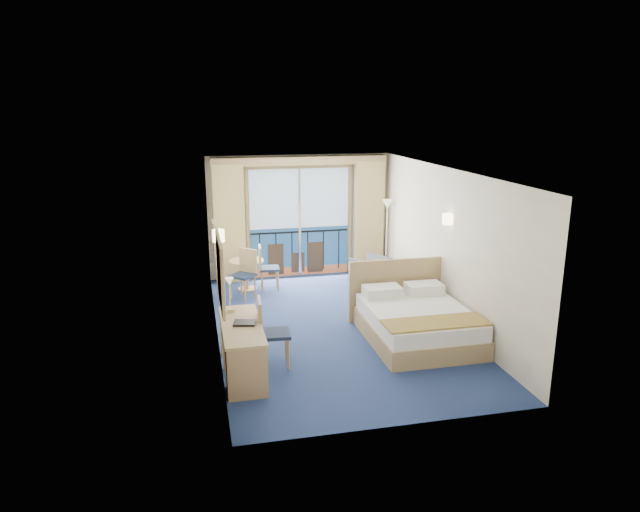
{
  "coord_description": "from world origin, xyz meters",
  "views": [
    {
      "loc": [
        -2.27,
        -8.99,
        3.72
      ],
      "look_at": [
        -0.21,
        0.2,
        1.23
      ],
      "focal_mm": 32.0,
      "sensor_mm": 36.0,
      "label": 1
    }
  ],
  "objects_px": {
    "bed": "(416,321)",
    "table_chair_a": "(265,265)",
    "desk_chair": "(268,328)",
    "round_table": "(247,267)",
    "armchair": "(370,271)",
    "floor_lamp": "(387,219)",
    "table_chair_b": "(245,271)",
    "nightstand": "(420,296)",
    "desk": "(245,359)"
  },
  "relations": [
    {
      "from": "desk",
      "to": "table_chair_b",
      "type": "relative_size",
      "value": 1.65
    },
    {
      "from": "nightstand",
      "to": "table_chair_a",
      "type": "height_order",
      "value": "table_chair_a"
    },
    {
      "from": "desk_chair",
      "to": "round_table",
      "type": "height_order",
      "value": "desk_chair"
    },
    {
      "from": "armchair",
      "to": "table_chair_a",
      "type": "xyz_separation_m",
      "value": [
        -2.21,
        0.18,
        0.21
      ]
    },
    {
      "from": "desk_chair",
      "to": "floor_lamp",
      "type": "bearing_deg",
      "value": -34.94
    },
    {
      "from": "bed",
      "to": "desk",
      "type": "relative_size",
      "value": 1.3
    },
    {
      "from": "bed",
      "to": "armchair",
      "type": "bearing_deg",
      "value": 87.2
    },
    {
      "from": "nightstand",
      "to": "desk",
      "type": "height_order",
      "value": "desk"
    },
    {
      "from": "nightstand",
      "to": "armchair",
      "type": "height_order",
      "value": "armchair"
    },
    {
      "from": "bed",
      "to": "round_table",
      "type": "bearing_deg",
      "value": 127.28
    },
    {
      "from": "nightstand",
      "to": "armchair",
      "type": "relative_size",
      "value": 0.88
    },
    {
      "from": "desk_chair",
      "to": "bed",
      "type": "bearing_deg",
      "value": -75.86
    },
    {
      "from": "nightstand",
      "to": "desk_chair",
      "type": "xyz_separation_m",
      "value": [
        -3.06,
        -1.69,
        0.28
      ]
    },
    {
      "from": "desk_chair",
      "to": "table_chair_a",
      "type": "height_order",
      "value": "desk_chair"
    },
    {
      "from": "floor_lamp",
      "to": "desk",
      "type": "bearing_deg",
      "value": -128.04
    },
    {
      "from": "table_chair_a",
      "to": "table_chair_b",
      "type": "relative_size",
      "value": 0.95
    },
    {
      "from": "round_table",
      "to": "table_chair_a",
      "type": "height_order",
      "value": "table_chair_a"
    },
    {
      "from": "armchair",
      "to": "desk",
      "type": "xyz_separation_m",
      "value": [
        -3.04,
        -4.05,
        0.11
      ]
    },
    {
      "from": "floor_lamp",
      "to": "table_chair_b",
      "type": "bearing_deg",
      "value": -167.15
    },
    {
      "from": "floor_lamp",
      "to": "desk",
      "type": "relative_size",
      "value": 1.08
    },
    {
      "from": "nightstand",
      "to": "desk_chair",
      "type": "relative_size",
      "value": 0.58
    },
    {
      "from": "nightstand",
      "to": "armchair",
      "type": "bearing_deg",
      "value": 103.8
    },
    {
      "from": "bed",
      "to": "round_table",
      "type": "height_order",
      "value": "bed"
    },
    {
      "from": "floor_lamp",
      "to": "armchair",
      "type": "bearing_deg",
      "value": -136.5
    },
    {
      "from": "desk_chair",
      "to": "armchair",
      "type": "bearing_deg",
      "value": -33.65
    },
    {
      "from": "bed",
      "to": "desk",
      "type": "xyz_separation_m",
      "value": [
        -2.89,
        -1.07,
        0.11
      ]
    },
    {
      "from": "armchair",
      "to": "table_chair_b",
      "type": "xyz_separation_m",
      "value": [
        -2.67,
        -0.23,
        0.24
      ]
    },
    {
      "from": "armchair",
      "to": "desk_chair",
      "type": "distance_m",
      "value": 4.34
    },
    {
      "from": "bed",
      "to": "nightstand",
      "type": "distance_m",
      "value": 1.36
    },
    {
      "from": "desk",
      "to": "desk_chair",
      "type": "bearing_deg",
      "value": 56.93
    },
    {
      "from": "floor_lamp",
      "to": "table_chair_b",
      "type": "height_order",
      "value": "floor_lamp"
    },
    {
      "from": "desk_chair",
      "to": "round_table",
      "type": "distance_m",
      "value": 3.68
    },
    {
      "from": "round_table",
      "to": "armchair",
      "type": "bearing_deg",
      "value": -5.26
    },
    {
      "from": "table_chair_b",
      "to": "round_table",
      "type": "bearing_deg",
      "value": 122.83
    },
    {
      "from": "desk",
      "to": "table_chair_b",
      "type": "xyz_separation_m",
      "value": [
        0.36,
        3.82,
        0.13
      ]
    },
    {
      "from": "desk_chair",
      "to": "table_chair_b",
      "type": "height_order",
      "value": "desk_chair"
    },
    {
      "from": "bed",
      "to": "desk",
      "type": "distance_m",
      "value": 3.08
    },
    {
      "from": "floor_lamp",
      "to": "desk_chair",
      "type": "height_order",
      "value": "floor_lamp"
    },
    {
      "from": "round_table",
      "to": "table_chair_a",
      "type": "xyz_separation_m",
      "value": [
        0.39,
        -0.06,
        0.04
      ]
    },
    {
      "from": "armchair",
      "to": "desk",
      "type": "distance_m",
      "value": 5.06
    },
    {
      "from": "desk_chair",
      "to": "table_chair_b",
      "type": "relative_size",
      "value": 1.06
    },
    {
      "from": "table_chair_a",
      "to": "table_chair_b",
      "type": "height_order",
      "value": "table_chair_b"
    },
    {
      "from": "desk",
      "to": "table_chair_a",
      "type": "xyz_separation_m",
      "value": [
        0.82,
        4.24,
        0.11
      ]
    },
    {
      "from": "table_chair_b",
      "to": "desk",
      "type": "bearing_deg",
      "value": -53.77
    },
    {
      "from": "table_chair_b",
      "to": "floor_lamp",
      "type": "bearing_deg",
      "value": 54.52
    },
    {
      "from": "bed",
      "to": "desk_chair",
      "type": "relative_size",
      "value": 2.03
    },
    {
      "from": "bed",
      "to": "table_chair_a",
      "type": "bearing_deg",
      "value": 123.11
    },
    {
      "from": "floor_lamp",
      "to": "bed",
      "type": "bearing_deg",
      "value": -100.93
    },
    {
      "from": "bed",
      "to": "nightstand",
      "type": "bearing_deg",
      "value": 65.0
    },
    {
      "from": "bed",
      "to": "desk_chair",
      "type": "distance_m",
      "value": 2.54
    }
  ]
}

